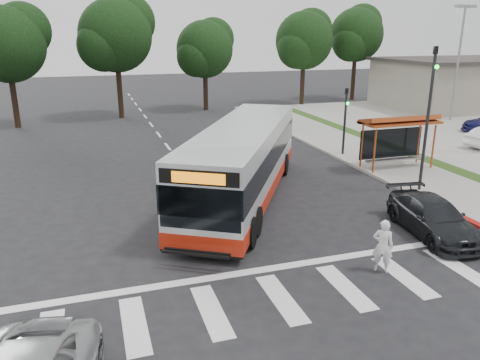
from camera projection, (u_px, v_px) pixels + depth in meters
name	position (u px, v px, depth m)	size (l,w,h in m)	color
ground	(230.00, 230.00, 17.48)	(140.00, 140.00, 0.00)	black
sidewalk_east	(367.00, 155.00, 27.94)	(4.00, 40.00, 0.12)	gray
curb_east	(338.00, 157.00, 27.35)	(0.30, 40.00, 0.15)	#9E9991
curb_east_red	(465.00, 219.00, 18.28)	(0.32, 6.00, 0.15)	maroon
commercial_building	(460.00, 85.00, 45.56)	(14.00, 10.00, 4.40)	gray
building_roof_cap	(463.00, 60.00, 44.85)	(14.60, 10.60, 0.30)	#383330
crosswalk_ladder	(281.00, 298.00, 12.94)	(18.00, 2.60, 0.01)	silver
bus_shelter	(398.00, 126.00, 24.57)	(4.20, 1.60, 2.86)	#A5431B
traffic_signal_ne_tall	(429.00, 108.00, 20.48)	(0.18, 0.37, 6.50)	black
traffic_signal_ne_short	(345.00, 115.00, 27.25)	(0.18, 0.37, 4.00)	black
lot_light_mid	(460.00, 48.00, 37.24)	(1.90, 0.35, 9.01)	gray
tree_ne_a	(304.00, 40.00, 45.73)	(6.16, 5.74, 9.30)	black
tree_ne_b	(357.00, 34.00, 49.44)	(6.16, 5.74, 10.02)	black
tree_north_a	(116.00, 34.00, 38.51)	(6.60, 6.15, 10.17)	black
tree_north_b	(205.00, 48.00, 43.03)	(5.72, 5.33, 8.43)	black
tree_north_c	(8.00, 43.00, 34.54)	(6.16, 5.74, 9.30)	black
transit_bus	(243.00, 163.00, 20.31)	(2.74, 12.64, 3.26)	silver
pedestrian	(383.00, 246.00, 14.19)	(0.62, 0.41, 1.70)	white
dark_sedan	(433.00, 217.00, 16.91)	(1.84, 4.53, 1.32)	black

